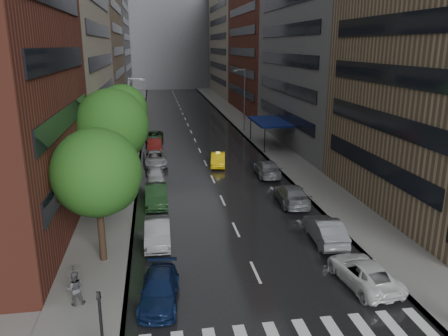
{
  "coord_description": "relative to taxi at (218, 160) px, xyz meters",
  "views": [
    {
      "loc": [
        -5.27,
        -17.57,
        12.38
      ],
      "look_at": [
        0.0,
        15.26,
        3.0
      ],
      "focal_mm": 35.0,
      "sensor_mm": 36.0,
      "label": 1
    }
  ],
  "objects": [
    {
      "name": "tree_far",
      "position": [
        -9.8,
        3.16,
        5.09
      ],
      "size": [
        5.3,
        5.3,
        8.44
      ],
      "color": "#382619",
      "rests_on": "ground"
    },
    {
      "name": "tree_mid",
      "position": [
        -9.8,
        -9.48,
        5.61
      ],
      "size": [
        5.77,
        5.77,
        9.2
      ],
      "color": "#382619",
      "rests_on": "ground"
    },
    {
      "name": "taxi",
      "position": [
        0.0,
        0.0,
        0.0
      ],
      "size": [
        2.08,
        4.35,
        1.38
      ],
      "primitive_type": "imported",
      "rotation": [
        0.0,
        0.0,
        -0.15
      ],
      "color": "yellow",
      "rests_on": "ground"
    },
    {
      "name": "parked_cars_left",
      "position": [
        -6.6,
        -4.04,
        0.04
      ],
      "size": [
        2.71,
        43.11,
        1.61
      ],
      "color": "#0E1C42",
      "rests_on": "ground"
    },
    {
      "name": "road",
      "position": [
        -1.2,
        23.3,
        -0.68
      ],
      "size": [
        14.0,
        140.0,
        0.01
      ],
      "primitive_type": "cube",
      "color": "black",
      "rests_on": "ground"
    },
    {
      "name": "sidewalk_left",
      "position": [
        -10.2,
        23.3,
        -0.61
      ],
      "size": [
        4.0,
        140.0,
        0.15
      ],
      "primitive_type": "cube",
      "color": "gray",
      "rests_on": "ground"
    },
    {
      "name": "traffic_light",
      "position": [
        -8.8,
        -29.47,
        1.54
      ],
      "size": [
        0.18,
        0.15,
        3.45
      ],
      "color": "black",
      "rests_on": "sidewalk_left"
    },
    {
      "name": "parked_cars_right",
      "position": [
        4.2,
        -14.64,
        0.07
      ],
      "size": [
        2.77,
        25.72,
        1.59
      ],
      "color": "white",
      "rests_on": "ground"
    },
    {
      "name": "building_far",
      "position": [
        -1.2,
        91.3,
        15.31
      ],
      "size": [
        40.0,
        14.0,
        32.0
      ],
      "primitive_type": "cube",
      "color": "slate",
      "rests_on": "ground"
    },
    {
      "name": "buildings_right",
      "position": [
        13.8,
        30.0,
        14.34
      ],
      "size": [
        8.05,
        109.1,
        36.0
      ],
      "color": "#937A5B",
      "rests_on": "ground"
    },
    {
      "name": "ground",
      "position": [
        -1.2,
        -26.7,
        -0.69
      ],
      "size": [
        220.0,
        220.0,
        0.0
      ],
      "primitive_type": "plane",
      "color": "gray",
      "rests_on": "ground"
    },
    {
      "name": "ped_black_umbrella",
      "position": [
        -10.64,
        -24.61,
        0.69
      ],
      "size": [
        0.96,
        0.98,
        2.09
      ],
      "color": "#4A4A4F",
      "rests_on": "sidewalk_left"
    },
    {
      "name": "street_lamp_right",
      "position": [
        6.52,
        18.3,
        4.2
      ],
      "size": [
        1.74,
        0.22,
        9.0
      ],
      "color": "gray",
      "rests_on": "sidewalk_right"
    },
    {
      "name": "sidewalk_right",
      "position": [
        7.8,
        23.3,
        -0.61
      ],
      "size": [
        4.0,
        140.0,
        0.15
      ],
      "primitive_type": "cube",
      "color": "gray",
      "rests_on": "ground"
    },
    {
      "name": "tree_near",
      "position": [
        -9.8,
        -20.05,
        4.81
      ],
      "size": [
        5.05,
        5.05,
        8.04
      ],
      "color": "#382619",
      "rests_on": "ground"
    },
    {
      "name": "buildings_left",
      "position": [
        -16.2,
        32.09,
        15.3
      ],
      "size": [
        8.0,
        108.0,
        38.0
      ],
      "color": "maroon",
      "rests_on": "ground"
    },
    {
      "name": "awning",
      "position": [
        7.79,
        8.3,
        2.45
      ],
      "size": [
        4.0,
        8.0,
        3.12
      ],
      "color": "navy",
      "rests_on": "sidewalk_right"
    },
    {
      "name": "street_lamp_left",
      "position": [
        -8.92,
        3.3,
        4.2
      ],
      "size": [
        1.74,
        0.22,
        9.0
      ],
      "color": "gray",
      "rests_on": "sidewalk_left"
    }
  ]
}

